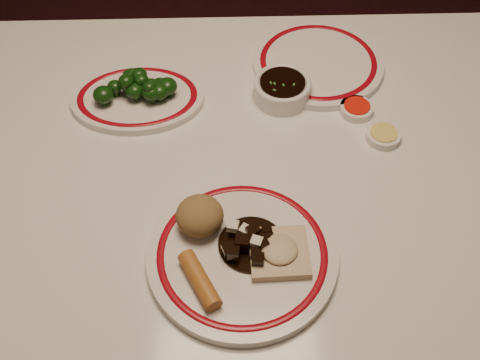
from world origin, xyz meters
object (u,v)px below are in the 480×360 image
dining_table (237,201)px  fried_wonton (279,252)px  main_plate (242,255)px  rice_mound (200,216)px  broccoli_pile (140,86)px  stirfry_heap (251,244)px  spring_roll (200,280)px  broccoli_plate (138,98)px  soy_bowl (282,90)px

dining_table → fried_wonton: size_ratio=12.78×
main_plate → rice_mound: bearing=141.1°
main_plate → broccoli_pile: size_ratio=2.27×
fried_wonton → stirfry_heap: stirfry_heap is taller
fried_wonton → stirfry_heap: bearing=160.1°
fried_wonton → dining_table: bearing=107.4°
main_plate → broccoli_pile: (-0.18, 0.36, 0.03)m
dining_table → spring_roll: (-0.06, -0.24, 0.12)m
dining_table → broccoli_pile: 0.29m
dining_table → spring_roll: 0.28m
dining_table → rice_mound: rice_mound is taller
main_plate → spring_roll: bearing=-139.9°
dining_table → fried_wonton: (0.06, -0.19, 0.12)m
spring_roll → broccoli_plate: size_ratio=0.37×
main_plate → broccoli_plate: (-0.19, 0.36, -0.00)m
main_plate → broccoli_plate: size_ratio=1.36×
stirfry_heap → soy_bowl: (0.08, 0.36, -0.01)m
rice_mound → fried_wonton: (0.12, -0.06, -0.02)m
stirfry_heap → soy_bowl: 0.37m
dining_table → fried_wonton: 0.23m
main_plate → spring_roll: size_ratio=3.64×
rice_mound → dining_table: bearing=64.8°
rice_mound → broccoli_pile: rice_mound is taller
stirfry_heap → broccoli_pile: (-0.20, 0.36, 0.01)m
spring_roll → broccoli_pile: broccoli_pile is taller
main_plate → fried_wonton: 0.06m
spring_roll → broccoli_plate: bearing=80.4°
spring_roll → fried_wonton: 0.13m
stirfry_heap → broccoli_plate: stirfry_heap is taller
spring_roll → soy_bowl: 0.45m
rice_mound → soy_bowl: bearing=63.8°
soy_bowl → fried_wonton: bearing=-94.9°
spring_roll → rice_mound: bearing=63.8°
dining_table → main_plate: size_ratio=3.33×
stirfry_heap → broccoli_pile: broccoli_pile is taller
dining_table → stirfry_heap: 0.21m
rice_mound → soy_bowl: rice_mound is taller
fried_wonton → rice_mound: bearing=153.9°
fried_wonton → main_plate: bearing=172.9°
rice_mound → stirfry_heap: rice_mound is taller
main_plate → broccoli_plate: 0.41m
dining_table → soy_bowl: 0.23m
dining_table → spring_roll: bearing=-104.4°
main_plate → rice_mound: rice_mound is taller
rice_mound → spring_roll: rice_mound is taller
spring_roll → stirfry_heap: 0.10m
dining_table → stirfry_heap: (0.02, -0.18, 0.12)m
rice_mound → broccoli_plate: bearing=112.1°
main_plate → stirfry_heap: bearing=31.8°
fried_wonton → broccoli_pile: bearing=122.9°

